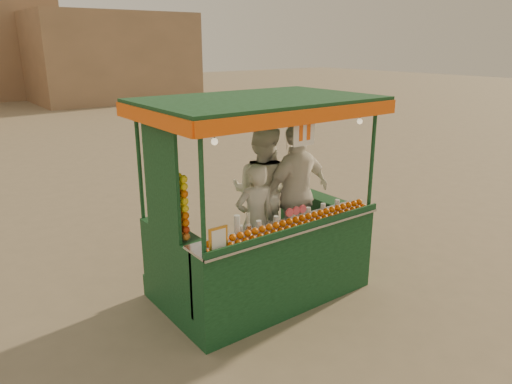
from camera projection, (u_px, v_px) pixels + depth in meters
ground at (261, 288)px, 6.75m from camera, size 90.00×90.00×0.00m
building_right at (111, 57)px, 28.35m from camera, size 9.00×6.00×5.00m
juice_cart at (260, 237)px, 6.31m from camera, size 2.95×1.91×2.68m
vendor_left at (255, 220)px, 6.29m from camera, size 0.62×0.47×1.55m
vendor_middle at (263, 192)px, 6.81m from camera, size 1.14×1.19×1.94m
vendor_right at (297, 193)px, 6.75m from camera, size 1.16×0.50×1.96m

